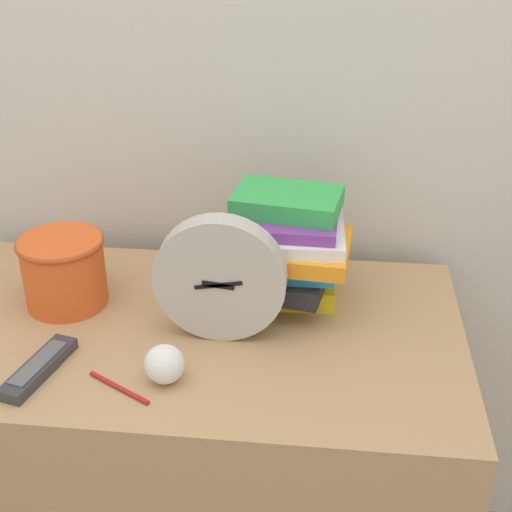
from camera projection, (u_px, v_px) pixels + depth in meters
wall_back at (210, 49)px, 1.43m from camera, size 6.00×0.04×2.40m
desk at (193, 478)px, 1.50m from camera, size 1.03×0.58×0.77m
desk_clock at (220, 279)px, 1.24m from camera, size 0.23×0.05×0.23m
book_stack at (287, 248)px, 1.35m from camera, size 0.24×0.21×0.22m
basket at (64, 269)px, 1.36m from camera, size 0.16×0.16×0.14m
tv_remote at (39, 368)px, 1.19m from camera, size 0.08×0.18×0.02m
crumpled_paper_ball at (163, 364)px, 1.16m from camera, size 0.07×0.07×0.07m
pen at (119, 388)px, 1.16m from camera, size 0.12×0.07×0.01m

